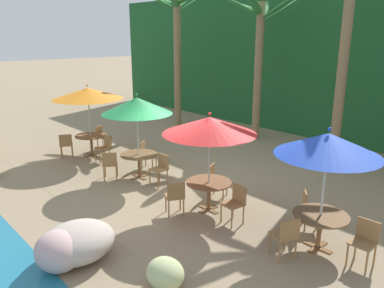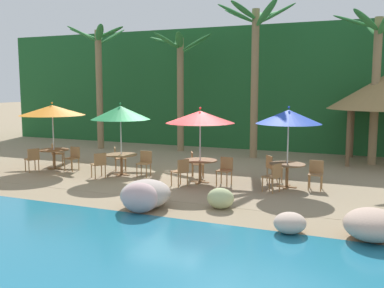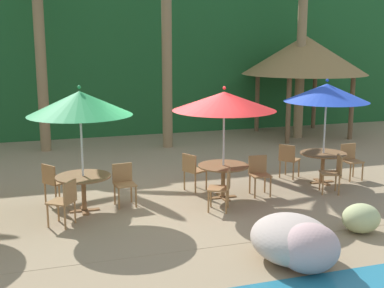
# 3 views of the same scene
# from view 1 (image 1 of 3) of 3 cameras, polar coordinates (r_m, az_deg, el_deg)

# --- Properties ---
(ground_plane) EXTENTS (120.00, 120.00, 0.00)m
(ground_plane) POSITION_cam_1_polar(r_m,az_deg,el_deg) (10.35, -1.35, -7.62)
(ground_plane) COLOR #937F60
(terrace_deck) EXTENTS (18.00, 5.20, 0.01)m
(terrace_deck) POSITION_cam_1_polar(r_m,az_deg,el_deg) (10.35, -1.35, -7.60)
(terrace_deck) COLOR #937F60
(terrace_deck) RESTS_ON ground
(foliage_backdrop) EXTENTS (28.00, 2.40, 6.00)m
(foliage_backdrop) POSITION_cam_1_polar(r_m,az_deg,el_deg) (16.85, 22.81, 10.88)
(foliage_backdrop) COLOR #1E5628
(foliage_backdrop) RESTS_ON ground
(rock_seawall) EXTENTS (16.82, 3.28, 0.89)m
(rock_seawall) POSITION_cam_1_polar(r_m,az_deg,el_deg) (8.40, -17.13, -11.55)
(rock_seawall) COLOR #C0AA9C
(rock_seawall) RESTS_ON ground
(umbrella_orange) EXTENTS (2.39, 2.39, 2.52)m
(umbrella_orange) POSITION_cam_1_polar(r_m,az_deg,el_deg) (13.62, -15.29, 7.28)
(umbrella_orange) COLOR silver
(umbrella_orange) RESTS_ON ground
(dining_table_orange) EXTENTS (1.10, 1.10, 0.74)m
(dining_table_orange) POSITION_cam_1_polar(r_m,az_deg,el_deg) (13.93, -14.81, 0.77)
(dining_table_orange) COLOR brown
(dining_table_orange) RESTS_ON ground
(chair_orange_seaward) EXTENTS (0.45, 0.45, 0.87)m
(chair_orange_seaward) POSITION_cam_1_polar(r_m,az_deg,el_deg) (13.25, -12.92, -0.33)
(chair_orange_seaward) COLOR #9E7042
(chair_orange_seaward) RESTS_ON ground
(chair_orange_inland) EXTENTS (0.58, 0.58, 0.87)m
(chair_orange_inland) POSITION_cam_1_polar(r_m,az_deg,el_deg) (14.70, -13.29, 1.25)
(chair_orange_inland) COLOR #9E7042
(chair_orange_inland) RESTS_ON ground
(chair_orange_left) EXTENTS (0.57, 0.57, 0.87)m
(chair_orange_left) POSITION_cam_1_polar(r_m,az_deg,el_deg) (13.89, -18.27, 0.01)
(chair_orange_left) COLOR #9E7042
(chair_orange_left) RESTS_ON ground
(umbrella_green) EXTENTS (2.04, 2.04, 2.54)m
(umbrella_green) POSITION_cam_1_polar(r_m,az_deg,el_deg) (11.09, -8.22, 5.69)
(umbrella_green) COLOR silver
(umbrella_green) RESTS_ON ground
(dining_table_green) EXTENTS (1.10, 1.10, 0.74)m
(dining_table_green) POSITION_cam_1_polar(r_m,az_deg,el_deg) (11.47, -7.91, -2.08)
(dining_table_green) COLOR brown
(dining_table_green) RESTS_ON ground
(chair_green_seaward) EXTENTS (0.45, 0.46, 0.87)m
(chair_green_seaward) POSITION_cam_1_polar(r_m,az_deg,el_deg) (10.95, -4.69, -3.43)
(chair_green_seaward) COLOR #9E7042
(chair_green_seaward) RESTS_ON ground
(chair_green_inland) EXTENTS (0.59, 0.59, 0.87)m
(chair_green_inland) POSITION_cam_1_polar(r_m,az_deg,el_deg) (12.29, -6.88, -1.31)
(chair_green_inland) COLOR #9E7042
(chair_green_inland) RESTS_ON ground
(chair_green_left) EXTENTS (0.59, 0.59, 0.87)m
(chair_green_left) POSITION_cam_1_polar(r_m,az_deg,el_deg) (11.46, -12.14, -2.85)
(chair_green_left) COLOR #9E7042
(chair_green_left) RESTS_ON ground
(umbrella_red) EXTENTS (2.21, 2.21, 2.44)m
(umbrella_red) POSITION_cam_1_polar(r_m,az_deg,el_deg) (8.82, 2.64, 2.76)
(umbrella_red) COLOR silver
(umbrella_red) RESTS_ON ground
(dining_table_red) EXTENTS (1.10, 1.10, 0.74)m
(dining_table_red) POSITION_cam_1_polar(r_m,az_deg,el_deg) (9.28, 2.52, -6.37)
(dining_table_red) COLOR brown
(dining_table_red) RESTS_ON ground
(chair_red_seaward) EXTENTS (0.46, 0.47, 0.87)m
(chair_red_seaward) POSITION_cam_1_polar(r_m,az_deg,el_deg) (8.79, 6.51, -8.50)
(chair_red_seaward) COLOR #9E7042
(chair_red_seaward) RESTS_ON ground
(chair_red_inland) EXTENTS (0.57, 0.57, 0.87)m
(chair_red_inland) POSITION_cam_1_polar(r_m,az_deg,el_deg) (10.10, 3.51, -5.11)
(chair_red_inland) COLOR #9E7042
(chair_red_inland) RESTS_ON ground
(chair_red_left) EXTENTS (0.57, 0.57, 0.87)m
(chair_red_left) POSITION_cam_1_polar(r_m,az_deg,el_deg) (9.04, -2.51, -7.70)
(chair_red_left) COLOR #9E7042
(chair_red_left) RESTS_ON ground
(umbrella_blue) EXTENTS (1.98, 1.98, 2.51)m
(umbrella_blue) POSITION_cam_1_polar(r_m,az_deg,el_deg) (7.55, 19.62, -0.04)
(umbrella_blue) COLOR silver
(umbrella_blue) RESTS_ON ground
(dining_table_blue) EXTENTS (1.10, 1.10, 0.74)m
(dining_table_blue) POSITION_cam_1_polar(r_m,az_deg,el_deg) (8.10, 18.58, -10.74)
(dining_table_blue) COLOR brown
(dining_table_blue) RESTS_ON ground
(chair_blue_seaward) EXTENTS (0.43, 0.44, 0.87)m
(chair_blue_seaward) POSITION_cam_1_polar(r_m,az_deg,el_deg) (7.93, 24.38, -12.81)
(chair_blue_seaward) COLOR #9E7042
(chair_blue_seaward) RESTS_ON ground
(chair_blue_inland) EXTENTS (0.60, 0.59, 0.87)m
(chair_blue_inland) POSITION_cam_1_polar(r_m,az_deg,el_deg) (8.88, 17.09, -8.88)
(chair_blue_inland) COLOR #9E7042
(chair_blue_inland) RESTS_ON ground
(chair_blue_left) EXTENTS (0.55, 0.55, 0.87)m
(chair_blue_left) POSITION_cam_1_polar(r_m,az_deg,el_deg) (7.61, 13.84, -13.02)
(chair_blue_left) COLOR #9E7042
(chair_blue_left) RESTS_ON ground
(palm_tree_nearest) EXTENTS (3.05, 2.66, 5.99)m
(palm_tree_nearest) POSITION_cam_1_polar(r_m,az_deg,el_deg) (17.86, -2.23, 15.49)
(palm_tree_nearest) COLOR olive
(palm_tree_nearest) RESTS_ON ground
(palm_tree_second) EXTENTS (3.16, 2.98, 5.55)m
(palm_tree_second) POSITION_cam_1_polar(r_m,az_deg,el_deg) (15.57, 10.01, 14.28)
(palm_tree_second) COLOR olive
(palm_tree_second) RESTS_ON ground
(palm_tree_third) EXTENTS (3.32, 3.38, 6.56)m
(palm_tree_third) POSITION_cam_1_polar(r_m,az_deg,el_deg) (13.06, 22.16, 16.39)
(palm_tree_third) COLOR olive
(palm_tree_third) RESTS_ON ground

